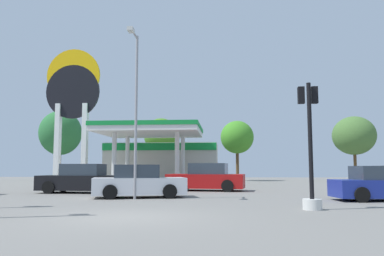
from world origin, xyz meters
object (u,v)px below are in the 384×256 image
Objects in this scene: car_4 at (206,178)px; tree_2 at (237,137)px; car_0 at (382,185)px; tree_0 at (60,133)px; car_1 at (81,180)px; corner_streetlamp at (135,99)px; car_3 at (139,183)px; tree_1 at (161,135)px; tree_3 at (354,136)px; traffic_signal_1 at (311,159)px; station_pole_sign at (73,98)px.

tree_2 is at bearing 81.87° from car_4.
car_0 is 35.21m from tree_0.
car_1 is at bearing -63.51° from tree_0.
corner_streetlamp is (-5.31, -24.05, -0.18)m from tree_2.
car_4 is (-7.54, 6.33, 0.09)m from car_0.
corner_streetlamp is (0.03, -1.10, 3.67)m from car_3.
tree_1 reaches higher than car_1.
car_4 is at bearing -72.24° from tree_1.
car_1 reaches higher than car_0.
tree_1 is 1.00× the size of tree_3.
car_0 is 9.84m from car_4.
tree_0 is 1.06× the size of corner_streetlamp.
tree_3 is (31.60, -0.75, -0.58)m from tree_0.
traffic_signal_1 is at bearing -70.98° from tree_1.
car_4 is (6.71, 2.48, 0.03)m from car_1.
tree_0 is (-20.99, 28.40, 3.58)m from traffic_signal_1.
car_3 is at bearing -59.12° from tree_0.
car_1 is 22.31m from tree_2.
car_0 is 0.62× the size of tree_1.
tree_3 reaches higher than traffic_signal_1.
tree_0 is at bearing 119.80° from corner_streetlamp.
tree_0 is 31.62m from tree_3.
station_pole_sign is 1.71× the size of tree_1.
traffic_signal_1 is at bearing -35.42° from car_1.
car_3 is at bearing -103.10° from tree_2.
car_0 is at bearing -78.04° from tree_2.
car_0 is at bearing -40.00° from car_4.
tree_2 reaches higher than car_4.
station_pole_sign is at bearing -121.13° from tree_1.
car_3 is 0.68× the size of tree_1.
car_4 is at bearing -47.06° from tree_0.
car_0 is 27.42m from tree_1.
car_4 is 23.16m from tree_3.
tree_3 is (11.99, 0.17, 0.11)m from tree_2.
tree_3 reaches higher than tree_1.
car_1 is 0.57× the size of tree_0.
tree_1 is (11.55, -1.00, -0.45)m from tree_0.
car_1 is 0.98× the size of car_3.
station_pole_sign is 16.87m from corner_streetlamp.
station_pole_sign is at bearing 146.28° from car_4.
tree_1 is 1.05× the size of tree_2.
tree_0 is (-5.66, 10.74, -1.90)m from station_pole_sign.
car_3 is 23.88m from tree_2.
car_3 is 8.16m from traffic_signal_1.
tree_2 is (8.07, 0.08, -0.25)m from tree_1.
tree_0 is at bearing 120.88° from car_3.
tree_3 is at bearing 43.51° from car_1.
car_4 is 0.61× the size of tree_0.
tree_0 reaches higher than car_1.
traffic_signal_1 is 0.63× the size of tree_1.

